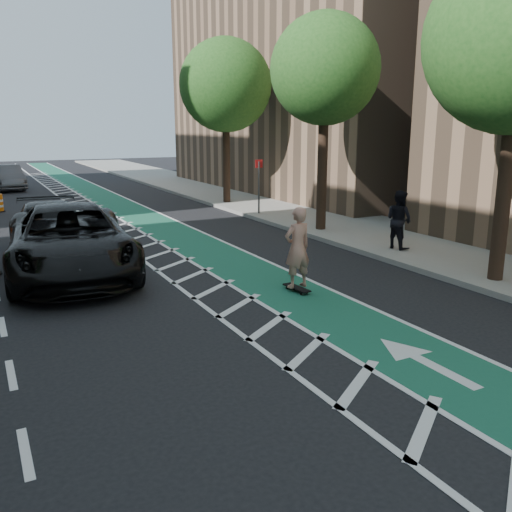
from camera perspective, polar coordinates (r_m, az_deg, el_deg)
ground at (r=10.23m, az=-6.04°, el=-8.73°), size 120.00×120.00×0.00m
bike_lane at (r=20.27m, az=-8.60°, el=2.37°), size 2.00×90.00×0.01m
buffer_strip at (r=19.85m, az=-12.69°, el=1.95°), size 1.40×90.00×0.01m
sidewalk_right at (r=23.15m, az=6.80°, el=3.97°), size 5.00×90.00×0.15m
curb_right at (r=21.88m, az=1.47°, el=3.53°), size 0.12×90.00×0.16m
building_right_far at (r=36.07m, az=8.97°, el=22.31°), size 14.00×22.00×19.00m
tree_r_c at (r=20.38m, az=6.67°, el=18.78°), size 4.20×4.20×7.90m
tree_r_d at (r=27.36m, az=-3.20°, el=17.46°), size 4.20×4.20×7.90m
sign_post at (r=23.70m, az=0.30°, el=7.40°), size 0.35×0.08×2.47m
skateboard at (r=13.01m, az=4.30°, el=-3.37°), size 0.31×0.86×0.11m
skateboarder at (r=12.76m, az=4.38°, el=0.88°), size 0.74×0.52×1.93m
suv_near at (r=15.09m, az=-18.98°, el=1.53°), size 3.67×6.89×1.84m
suv_far at (r=17.66m, az=-20.86°, el=2.57°), size 2.68×5.58×1.57m
car_grey at (r=37.56m, az=-24.73°, el=7.52°), size 2.00×4.76×1.53m
pedestrian at (r=17.32m, az=14.81°, el=3.73°), size 0.77×0.95×1.81m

